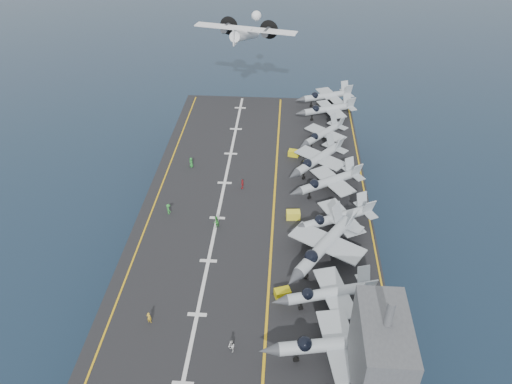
{
  "coord_description": "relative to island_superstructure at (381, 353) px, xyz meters",
  "views": [
    {
      "loc": [
        4.48,
        -62.38,
        60.78
      ],
      "look_at": [
        0.0,
        4.0,
        13.0
      ],
      "focal_mm": 35.0,
      "sensor_mm": 36.0,
      "label": 1
    }
  ],
  "objects": [
    {
      "name": "ground",
      "position": [
        -15.0,
        30.0,
        -17.9
      ],
      "size": [
        500.0,
        500.0,
        0.0
      ],
      "primitive_type": "plane",
      "color": "#142135",
      "rests_on": "ground"
    },
    {
      "name": "hull",
      "position": [
        -15.0,
        30.0,
        -12.9
      ],
      "size": [
        36.0,
        90.0,
        10.0
      ],
      "primitive_type": "cube",
      "color": "#56595E",
      "rests_on": "ground"
    },
    {
      "name": "flight_deck",
      "position": [
        -15.0,
        30.0,
        -7.7
      ],
      "size": [
        38.0,
        92.0,
        0.4
      ],
      "primitive_type": "cube",
      "color": "black",
      "rests_on": "hull"
    },
    {
      "name": "foul_line",
      "position": [
        -12.0,
        30.0,
        -7.48
      ],
      "size": [
        0.35,
        90.0,
        0.02
      ],
      "primitive_type": "cube",
      "color": "gold",
      "rests_on": "flight_deck"
    },
    {
      "name": "landing_centerline",
      "position": [
        -21.0,
        30.0,
        -7.48
      ],
      "size": [
        0.5,
        90.0,
        0.02
      ],
      "primitive_type": "cube",
      "color": "silver",
      "rests_on": "flight_deck"
    },
    {
      "name": "deck_edge_port",
      "position": [
        -32.0,
        30.0,
        -7.48
      ],
      "size": [
        0.25,
        90.0,
        0.02
      ],
      "primitive_type": "cube",
      "color": "gold",
      "rests_on": "flight_deck"
    },
    {
      "name": "deck_edge_stbd",
      "position": [
        3.5,
        30.0,
        -7.48
      ],
      "size": [
        0.25,
        90.0,
        0.02
      ],
      "primitive_type": "cube",
      "color": "gold",
      "rests_on": "flight_deck"
    },
    {
      "name": "island_superstructure",
      "position": [
        0.0,
        0.0,
        0.0
      ],
      "size": [
        5.0,
        10.0,
        15.0
      ],
      "primitive_type": null,
      "color": "#56595E",
      "rests_on": "flight_deck"
    },
    {
      "name": "fighter_jet_1",
      "position": [
        -4.09,
        4.63,
        -4.85
      ],
      "size": [
        16.81,
        12.73,
        5.29
      ],
      "primitive_type": null,
      "color": "#9299A1",
      "rests_on": "flight_deck"
    },
    {
      "name": "fighter_jet_2",
      "position": [
        -4.02,
        12.83,
        -5.13
      ],
      "size": [
        15.63,
        12.53,
        4.73
      ],
      "primitive_type": null,
      "color": "#91979E",
      "rests_on": "flight_deck"
    },
    {
      "name": "fighter_jet_3",
      "position": [
        -4.41,
        21.43,
        -4.64
      ],
      "size": [
        18.08,
        19.82,
        5.73
      ],
      "primitive_type": null,
      "color": "gray",
      "rests_on": "flight_deck"
    },
    {
      "name": "fighter_jet_4",
      "position": [
        -2.13,
        28.47,
        -5.08
      ],
      "size": [
        16.61,
        14.53,
        4.84
      ],
      "primitive_type": null,
      "color": "#9399A2",
      "rests_on": "flight_deck"
    },
    {
      "name": "fighter_jet_5",
      "position": [
        -2.82,
        38.36,
        -5.08
      ],
      "size": [
        16.72,
        15.33,
        4.83
      ],
      "primitive_type": null,
      "color": "gray",
      "rests_on": "flight_deck"
    },
    {
      "name": "fighter_jet_6",
      "position": [
        -4.48,
        45.36,
        -4.98
      ],
      "size": [
        16.58,
        17.38,
        5.04
      ],
      "primitive_type": null,
      "color": "#9EA5AF",
      "rests_on": "flight_deck"
    },
    {
      "name": "fighter_jet_7",
      "position": [
        -3.05,
        55.45,
        -5.29
      ],
      "size": [
        14.64,
        15.18,
        4.41
      ],
      "primitive_type": null,
      "color": "#949CA2",
      "rests_on": "flight_deck"
    },
    {
      "name": "fighter_jet_8",
      "position": [
        -1.54,
        66.31,
        -5.18
      ],
      "size": [
        15.73,
        13.26,
        4.64
      ],
      "primitive_type": null,
      "color": "gray",
      "rests_on": "flight_deck"
    },
    {
      "name": "tow_cart_a",
      "position": [
        -10.09,
        13.87,
        -6.88
      ],
      "size": [
        2.39,
        1.96,
        1.24
      ],
      "primitive_type": null,
      "color": "gold",
      "rests_on": "flight_deck"
    },
    {
      "name": "tow_cart_b",
      "position": [
        -8.79,
        30.83,
        -6.84
      ],
      "size": [
        2.3,
        1.61,
        1.31
      ],
      "primitive_type": null,
      "color": "yellow",
      "rests_on": "flight_deck"
    },
    {
      "name": "tow_cart_c",
      "position": [
        -8.83,
        50.07,
        -6.91
      ],
      "size": [
        2.21,
        1.69,
        1.18
      ],
      "primitive_type": null,
      "color": "#D4C613",
      "rests_on": "flight_deck"
    },
    {
      "name": "crew_1",
      "position": [
        -26.79,
        8.38,
        -6.62
      ],
      "size": [
        1.18,
        0.91,
        1.75
      ],
      "primitive_type": "imported",
      "color": "gold",
      "rests_on": "flight_deck"
    },
    {
      "name": "crew_2",
      "position": [
        -20.87,
        27.81,
        -6.49
      ],
      "size": [
        1.39,
        1.44,
        2.01
      ],
      "primitive_type": "imported",
      "color": "#268628",
      "rests_on": "flight_deck"
    },
    {
      "name": "crew_3",
      "position": [
        -29.03,
        30.65,
        -6.58
      ],
      "size": [
        1.24,
        1.33,
        1.84
      ],
      "primitive_type": "imported",
      "color": "#298A31",
      "rests_on": "flight_deck"
    },
    {
      "name": "crew_4",
      "position": [
        -17.68,
        38.58,
        -6.56
      ],
      "size": [
        0.87,
        1.21,
        1.89
      ],
      "primitive_type": "imported",
      "color": "#B3252B",
      "rests_on": "flight_deck"
    },
    {
      "name": "crew_5",
      "position": [
        -27.79,
        44.89,
        -6.54
      ],
      "size": [
        1.28,
        1.38,
        1.92
      ],
      "primitive_type": "imported",
      "color": "#268C33",
      "rests_on": "flight_deck"
    },
    {
      "name": "crew_7",
      "position": [
        -15.95,
        4.74,
        -6.6
      ],
      "size": [
        1.18,
        1.3,
        1.8
      ],
      "primitive_type": "imported",
      "color": "silver",
      "rests_on": "flight_deck"
    },
    {
      "name": "transport_plane",
      "position": [
        -20.83,
        83.22,
        4.81
      ],
      "size": [
        27.54,
        21.76,
        5.77
      ],
      "primitive_type": null,
      "color": "white"
    },
    {
      "name": "fighter_jet_9",
      "position": [
        -1.54,
        73.0,
        -5.18
      ],
      "size": [
        15.73,
        13.26,
        4.64
      ],
      "primitive_type": null,
      "color": "gray",
      "rests_on": "flight_deck"
    }
  ]
}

